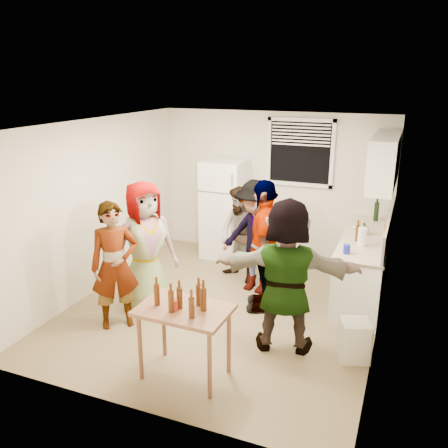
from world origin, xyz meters
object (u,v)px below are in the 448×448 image
at_px(serving_table, 186,375).
at_px(guest_back_left, 240,279).
at_px(guest_stripe, 119,324).
at_px(guest_black, 262,307).
at_px(trash_bin, 355,339).
at_px(beer_bottle_counter, 357,241).
at_px(kettle, 363,234).
at_px(refrigerator, 225,209).
at_px(guest_back_right, 255,290).
at_px(guest_grey, 149,308).
at_px(blue_cup, 346,253).
at_px(red_cup, 174,310).
at_px(beer_bottle_table, 204,310).
at_px(guest_orange, 283,346).
at_px(wine_bottle, 375,221).

height_order(serving_table, guest_back_left, serving_table).
relative_size(guest_stripe, guest_black, 0.90).
height_order(trash_bin, guest_black, trash_bin).
bearing_deg(serving_table, beer_bottle_counter, 60.07).
relative_size(kettle, trash_bin, 0.47).
distance_m(refrigerator, guest_back_right, 1.75).
bearing_deg(guest_stripe, guest_grey, 37.14).
bearing_deg(kettle, guest_stripe, -128.22).
bearing_deg(blue_cup, guest_back_right, 165.01).
distance_m(red_cup, guest_back_right, 2.49).
distance_m(blue_cup, guest_grey, 2.76).
xyz_separation_m(kettle, beer_bottle_counter, (-0.05, -0.33, -0.00)).
bearing_deg(guest_back_right, serving_table, -77.24).
bearing_deg(beer_bottle_table, trash_bin, 33.90).
relative_size(kettle, guest_back_left, 0.15).
relative_size(trash_bin, red_cup, 4.05).
distance_m(guest_black, guest_orange, 1.00).
height_order(wine_bottle, guest_grey, wine_bottle).
height_order(trash_bin, guest_back_left, trash_bin).
bearing_deg(guest_black, beer_bottle_counter, 105.68).
height_order(refrigerator, guest_grey, refrigerator).
distance_m(blue_cup, guest_orange, 1.44).
xyz_separation_m(guest_grey, guest_orange, (1.98, -0.25, 0.00)).
bearing_deg(beer_bottle_counter, guest_back_left, 177.07).
xyz_separation_m(serving_table, guest_grey, (-1.16, 1.18, 0.00)).
distance_m(beer_bottle_counter, trash_bin, 1.62).
distance_m(blue_cup, serving_table, 2.51).
bearing_deg(guest_grey, red_cup, -105.59).
bearing_deg(trash_bin, guest_back_left, 141.13).
distance_m(trash_bin, beer_bottle_table, 1.79).
xyz_separation_m(refrigerator, serving_table, (0.94, -3.46, -0.85)).
relative_size(wine_bottle, trash_bin, 0.63).
relative_size(wine_bottle, blue_cup, 2.47).
bearing_deg(guest_back_left, guest_black, -24.19).
bearing_deg(guest_grey, guest_stripe, -159.03).
height_order(refrigerator, beer_bottle_counter, refrigerator).
relative_size(kettle, guest_stripe, 0.13).
xyz_separation_m(beer_bottle_counter, trash_bin, (0.21, -1.47, -0.65)).
relative_size(blue_cup, guest_back_right, 0.07).
relative_size(red_cup, guest_back_right, 0.07).
height_order(guest_stripe, guest_back_left, guest_back_left).
bearing_deg(wine_bottle, guest_back_left, -152.09).
bearing_deg(trash_bin, serving_table, -148.73).
bearing_deg(trash_bin, guest_grey, 175.98).
height_order(guest_grey, guest_black, guest_grey).
bearing_deg(kettle, refrigerator, 178.11).
bearing_deg(beer_bottle_counter, guest_grey, -153.63).
bearing_deg(beer_bottle_table, kettle, 65.41).
xyz_separation_m(guest_stripe, guest_back_right, (1.30, 1.63, 0.00)).
xyz_separation_m(guest_stripe, guest_back_left, (0.97, 1.90, 0.00)).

